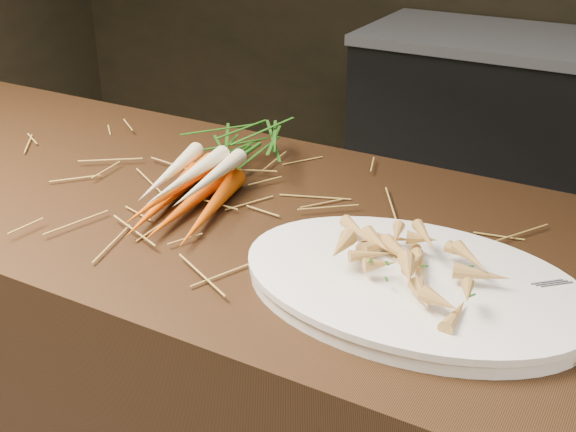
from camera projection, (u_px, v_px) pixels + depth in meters
name	position (u px, v px, depth m)	size (l,w,h in m)	color
main_counter	(277.00, 424.00, 1.41)	(2.40, 0.70, 0.90)	black
straw_bedding	(275.00, 214.00, 1.21)	(1.40, 0.60, 0.02)	#A7853F
root_veg_bunch	(223.00, 159.00, 1.33)	(0.23, 0.51, 0.09)	#E44C00
serving_platter	(412.00, 288.00, 0.99)	(0.48, 0.32, 0.03)	white
roasted_veg_heap	(414.00, 263.00, 0.98)	(0.23, 0.17, 0.05)	#A7743B
serving_fork	(538.00, 320.00, 0.90)	(0.02, 0.18, 0.00)	silver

